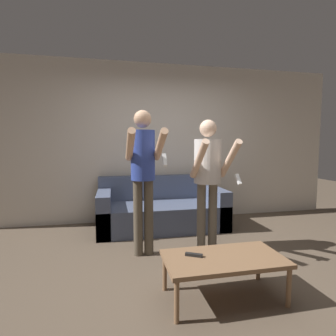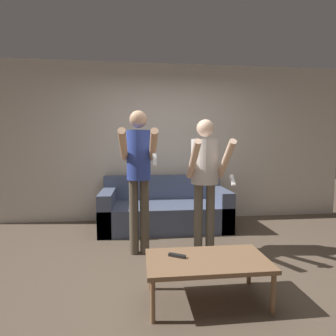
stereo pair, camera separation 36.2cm
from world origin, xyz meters
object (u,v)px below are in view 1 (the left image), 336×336
Objects in this scene: couch at (161,211)px; person_standing_left at (143,167)px; remote_on_table at (194,255)px; person_standing_right at (208,170)px; coffee_table at (224,261)px.

person_standing_left reaches higher than couch.
remote_on_table is at bearing -71.54° from person_standing_left.
person_standing_right is (0.80, 0.00, -0.04)m from person_standing_left.
remote_on_table is (0.32, -0.96, -0.68)m from person_standing_left.
couch reaches higher than coffee_table.
couch is at bearing 111.59° from person_standing_right.
coffee_table is at bearing -13.97° from remote_on_table.
person_standing_right is at bearing 77.11° from coffee_table.
person_standing_left is at bearing 119.05° from coffee_table.
couch is at bearing 94.67° from coffee_table.
person_standing_left is (-0.40, -1.02, 0.79)m from couch.
person_standing_left is at bearing 108.46° from remote_on_table.
person_standing_left is 11.55× the size of remote_on_table.
couch is 1.98m from remote_on_table.
coffee_table is at bearing -85.33° from couch.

